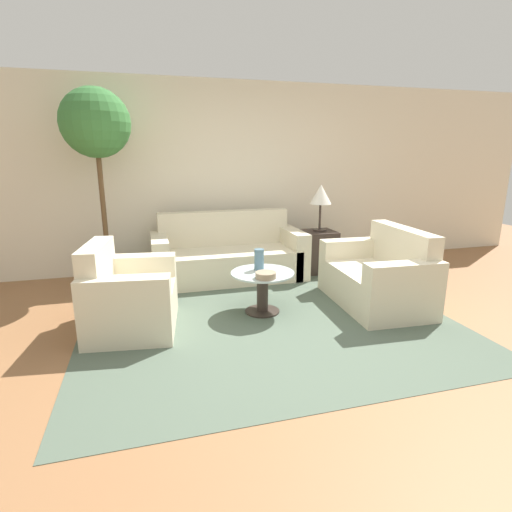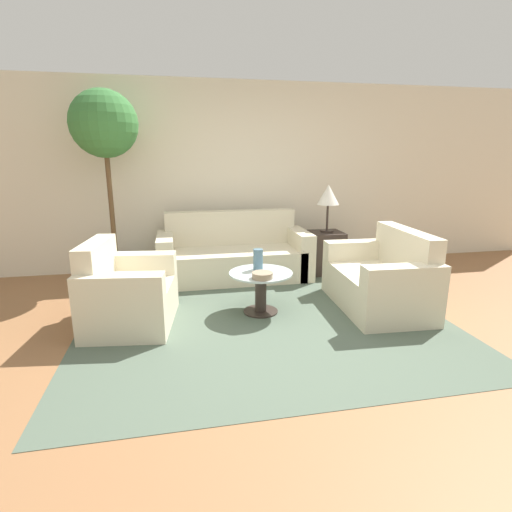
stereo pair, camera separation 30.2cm
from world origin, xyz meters
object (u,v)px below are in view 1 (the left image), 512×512
(sofa_main, at_px, (228,257))
(armchair, at_px, (126,300))
(vase, at_px, (259,259))
(bowl, at_px, (266,275))
(table_lamp, at_px, (321,196))
(loveseat, at_px, (380,279))
(coffee_table, at_px, (262,287))
(potted_plant, at_px, (97,143))

(sofa_main, height_order, armchair, sofa_main)
(vase, bearing_deg, bowl, -93.80)
(table_lamp, bearing_deg, bowl, -129.98)
(vase, bearing_deg, table_lamp, 43.76)
(vase, distance_m, bowl, 0.32)
(loveseat, bearing_deg, bowl, -82.57)
(armchair, relative_size, loveseat, 0.79)
(coffee_table, xyz_separation_m, potted_plant, (-1.61, 1.35, 1.45))
(potted_plant, height_order, bowl, potted_plant)
(loveseat, bearing_deg, potted_plant, -113.39)
(bowl, bearing_deg, table_lamp, 50.02)
(loveseat, height_order, potted_plant, potted_plant)
(coffee_table, height_order, vase, vase)
(sofa_main, bearing_deg, armchair, -133.10)
(loveseat, xyz_separation_m, vase, (-1.33, 0.20, 0.27))
(armchair, relative_size, coffee_table, 1.61)
(sofa_main, height_order, bowl, sofa_main)
(potted_plant, distance_m, bowl, 2.55)
(armchair, bearing_deg, bowl, -90.28)
(table_lamp, xyz_separation_m, bowl, (-1.22, -1.46, -0.60))
(loveseat, distance_m, coffee_table, 1.33)
(loveseat, relative_size, bowl, 6.52)
(loveseat, relative_size, coffee_table, 2.04)
(bowl, bearing_deg, potted_plant, 135.45)
(armchair, height_order, loveseat, loveseat)
(armchair, distance_m, loveseat, 2.68)
(armchair, xyz_separation_m, coffee_table, (1.35, 0.03, -0.00))
(armchair, height_order, potted_plant, potted_plant)
(coffee_table, bearing_deg, vase, 94.80)
(armchair, distance_m, vase, 1.37)
(potted_plant, bearing_deg, coffee_table, -39.95)
(vase, bearing_deg, potted_plant, 142.05)
(sofa_main, relative_size, loveseat, 1.48)
(sofa_main, xyz_separation_m, table_lamp, (1.29, -0.07, 0.79))
(sofa_main, xyz_separation_m, loveseat, (1.42, -1.41, 0.00))
(sofa_main, distance_m, coffee_table, 1.32)
(loveseat, xyz_separation_m, bowl, (-1.36, -0.11, 0.19))
(loveseat, distance_m, potted_plant, 3.58)
(sofa_main, bearing_deg, potted_plant, 178.90)
(loveseat, distance_m, vase, 1.38)
(armchair, relative_size, table_lamp, 1.65)
(table_lamp, bearing_deg, vase, -136.24)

